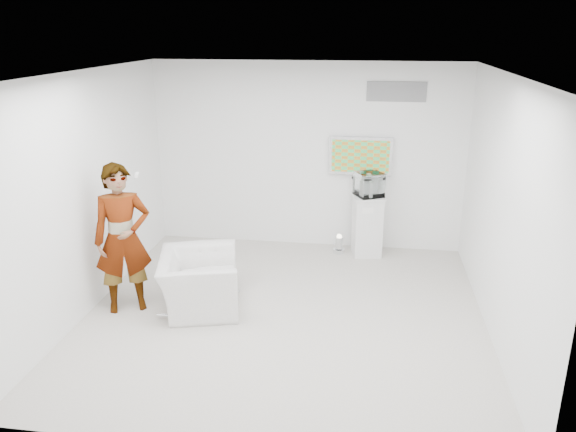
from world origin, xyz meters
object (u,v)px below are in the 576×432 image
object	(u,v)px
pedestal	(367,225)
floor_uplight	(339,244)
person	(123,239)
tv	(361,156)
armchair	(199,282)

from	to	relation	value
pedestal	floor_uplight	world-z (taller)	pedestal
person	pedestal	bearing A→B (deg)	10.30
pedestal	floor_uplight	bearing A→B (deg)	-178.30
tv	armchair	bearing A→B (deg)	-129.11
pedestal	floor_uplight	xyz separation A→B (m)	(-0.44, -0.01, -0.34)
person	armchair	size ratio (longest dim) A/B	1.73
floor_uplight	armchair	bearing A→B (deg)	-128.37
tv	person	distance (m)	3.91
tv	armchair	world-z (taller)	tv
armchair	pedestal	world-z (taller)	pedestal
person	armchair	distance (m)	1.10
person	floor_uplight	distance (m)	3.56
armchair	person	bearing A→B (deg)	84.73
person	armchair	bearing A→B (deg)	-17.28
armchair	floor_uplight	xyz separation A→B (m)	(1.69, 2.13, -0.21)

